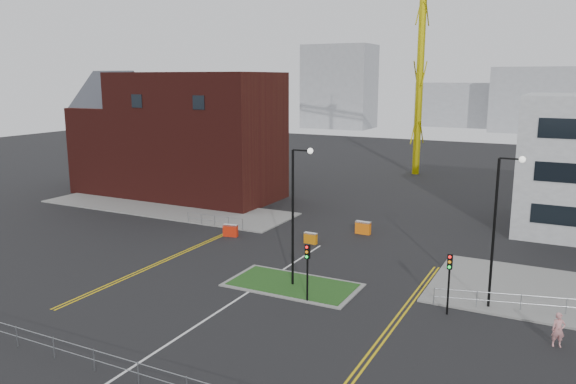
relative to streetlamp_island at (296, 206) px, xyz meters
name	(u,v)px	position (x,y,z in m)	size (l,w,h in m)	color
ground	(195,327)	(-2.22, -8.00, -5.41)	(200.00, 200.00, 0.00)	black
pavement_left	(165,207)	(-22.22, 14.00, -5.35)	(28.00, 8.00, 0.12)	slate
island_kerb	(293,285)	(-0.22, 0.00, -5.37)	(8.60, 4.60, 0.08)	slate
grass_island	(293,285)	(-0.22, 0.00, -5.35)	(8.00, 4.00, 0.12)	#1B4316
brick_building	(176,136)	(-25.19, 20.00, 1.44)	(24.20, 10.07, 14.24)	#421410
streetlamp_island	(296,206)	(0.00, 0.00, 0.00)	(1.46, 0.36, 9.18)	black
streetlamp_right_near	(499,220)	(12.00, 2.00, 0.00)	(1.46, 0.36, 9.18)	black
traffic_light_island	(307,262)	(1.78, -2.02, -2.85)	(0.28, 0.33, 3.65)	black
traffic_light_right	(449,272)	(9.78, -0.02, -2.85)	(0.28, 0.33, 3.65)	black
railing_front	(115,362)	(-2.22, -14.00, -4.63)	(24.05, 0.05, 1.10)	gray
railing_left	(215,219)	(-13.22, 10.00, -4.67)	(6.05, 0.05, 1.10)	gray
centre_line	(216,313)	(-2.22, -6.00, -5.41)	(0.15, 30.00, 0.01)	silver
yellow_left_a	(178,254)	(-11.22, 2.00, -5.41)	(0.12, 24.00, 0.01)	gold
yellow_left_b	(181,254)	(-10.92, 2.00, -5.41)	(0.12, 24.00, 0.01)	gold
yellow_right_a	(395,319)	(7.28, -2.00, -5.41)	(0.12, 20.00, 0.01)	gold
yellow_right_b	(400,320)	(7.58, -2.00, -5.41)	(0.12, 20.00, 0.01)	gold
skyline_a	(339,87)	(-42.22, 112.00, 5.59)	(18.00, 12.00, 22.00)	gray
skyline_b	(543,100)	(7.78, 122.00, 2.59)	(24.00, 12.00, 16.00)	gray
skyline_d	(473,105)	(-10.22, 132.00, 0.59)	(30.00, 12.00, 12.00)	gray
pedestrian	(558,330)	(15.59, -1.48, -4.51)	(0.66, 0.43, 1.80)	#D98C8D
barrier_left	(230,230)	(-10.22, 8.00, -4.84)	(1.32, 0.66, 1.06)	red
barrier_mid	(311,238)	(-3.17, 9.20, -4.91)	(1.12, 0.43, 0.93)	orange
barrier_right	(363,227)	(-0.31, 13.95, -4.80)	(1.35, 0.51, 1.12)	orange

